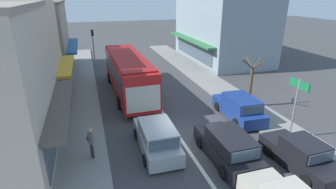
{
  "coord_description": "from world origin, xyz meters",
  "views": [
    {
      "loc": [
        -4.65,
        -12.12,
        7.94
      ],
      "look_at": [
        0.5,
        4.42,
        1.2
      ],
      "focal_mm": 28.0,
      "sensor_mm": 36.0,
      "label": 1
    }
  ],
  "objects": [
    {
      "name": "parked_wagon_kerb_second",
      "position": [
        4.69,
        1.8,
        0.75
      ],
      "size": [
        2.07,
        4.56,
        1.58
      ],
      "color": "navy",
      "rests_on": "ground"
    },
    {
      "name": "directional_road_sign",
      "position": [
        6.15,
        -1.43,
        2.68
      ],
      "size": [
        0.1,
        1.4,
        3.6
      ],
      "color": "gray",
      "rests_on": "ground"
    },
    {
      "name": "shopfront_mid_block",
      "position": [
        -10.18,
        8.97,
        4.01
      ],
      "size": [
        7.8,
        7.07,
        8.02
      ],
      "color": "beige",
      "rests_on": "ground"
    },
    {
      "name": "sidewalk_left",
      "position": [
        -6.8,
        6.0,
        0.07
      ],
      "size": [
        5.2,
        44.0,
        0.14
      ],
      "primitive_type": "cube",
      "color": "gray",
      "rests_on": "ground"
    },
    {
      "name": "street_tree_right",
      "position": [
        6.39,
        3.21,
        1.85
      ],
      "size": [
        1.64,
        1.89,
        3.75
      ],
      "color": "brown",
      "rests_on": "ground"
    },
    {
      "name": "kerb_right",
      "position": [
        6.2,
        6.0,
        0.06
      ],
      "size": [
        2.8,
        44.0,
        0.12
      ],
      "primitive_type": "cube",
      "color": "gray",
      "rests_on": "ground"
    },
    {
      "name": "ground_plane",
      "position": [
        0.0,
        0.0,
        0.0
      ],
      "size": [
        140.0,
        140.0,
        0.0
      ],
      "primitive_type": "plane",
      "color": "#3F3F42"
    },
    {
      "name": "city_bus",
      "position": [
        -1.62,
        8.63,
        1.88
      ],
      "size": [
        2.88,
        10.9,
        3.23
      ],
      "color": "red",
      "rests_on": "ground"
    },
    {
      "name": "building_right_far",
      "position": [
        11.48,
        17.41,
        4.23
      ],
      "size": [
        8.49,
        13.24,
        8.47
      ],
      "color": "#84939E",
      "rests_on": "ground"
    },
    {
      "name": "traffic_light_downstreet",
      "position": [
        -3.92,
        18.26,
        2.85
      ],
      "size": [
        0.33,
        0.24,
        4.2
      ],
      "color": "gray",
      "rests_on": "ground"
    },
    {
      "name": "shopfront_far_end",
      "position": [
        -10.18,
        17.53,
        3.6
      ],
      "size": [
        8.32,
        9.46,
        7.21
      ],
      "color": "gray",
      "rests_on": "ground"
    },
    {
      "name": "parked_sedan_kerb_front",
      "position": [
        4.65,
        -3.87,
        0.66
      ],
      "size": [
        1.98,
        4.24,
        1.47
      ],
      "color": "black",
      "rests_on": "ground"
    },
    {
      "name": "pedestrian_with_handbag_near",
      "position": [
        -4.95,
        -0.2,
        1.07
      ],
      "size": [
        0.35,
        0.65,
        1.63
      ],
      "color": "#232838",
      "rests_on": "sidewalk_left"
    },
    {
      "name": "lane_centre_line",
      "position": [
        0.0,
        4.0,
        0.0
      ],
      "size": [
        0.2,
        28.0,
        0.01
      ],
      "primitive_type": "cube",
      "color": "silver",
      "rests_on": "ground"
    },
    {
      "name": "wagon_behind_bus_near",
      "position": [
        1.56,
        -2.26,
        0.75
      ],
      "size": [
        1.97,
        4.52,
        1.58
      ],
      "color": "black",
      "rests_on": "ground"
    },
    {
      "name": "wagon_adjacent_lane_lead",
      "position": [
        -1.61,
        -0.33,
        0.75
      ],
      "size": [
        2.01,
        4.53,
        1.58
      ],
      "color": "#9EA3A8",
      "rests_on": "ground"
    }
  ]
}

